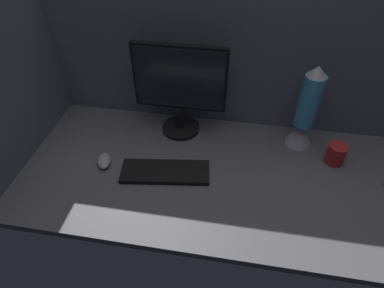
% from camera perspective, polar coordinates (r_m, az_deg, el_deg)
% --- Properties ---
extents(ground_plane, '(1.80, 0.80, 0.03)m').
position_cam_1_polar(ground_plane, '(1.41, 5.35, -5.14)').
color(ground_plane, '#515156').
extents(cubicle_wall_back, '(1.80, 0.05, 0.76)m').
position_cam_1_polar(cubicle_wall_back, '(1.48, 7.83, 16.36)').
color(cubicle_wall_back, '#565B66').
rests_on(cubicle_wall_back, ground_plane).
extents(cubicle_wall_side, '(0.05, 0.80, 0.76)m').
position_cam_1_polar(cubicle_wall_side, '(1.46, -30.62, 10.48)').
color(cubicle_wall_side, '#565B66').
rests_on(cubicle_wall_side, ground_plane).
extents(monitor, '(0.42, 0.18, 0.43)m').
position_cam_1_polar(monitor, '(1.46, -2.14, 10.06)').
color(monitor, black).
rests_on(monitor, ground_plane).
extents(keyboard, '(0.38, 0.18, 0.02)m').
position_cam_1_polar(keyboard, '(1.38, -4.73, -4.89)').
color(keyboard, black).
rests_on(keyboard, ground_plane).
extents(mouse, '(0.08, 0.11, 0.03)m').
position_cam_1_polar(mouse, '(1.46, -15.19, -2.88)').
color(mouse, '#99999E').
rests_on(mouse, ground_plane).
extents(mug_red_plastic, '(0.08, 0.08, 0.09)m').
position_cam_1_polar(mug_red_plastic, '(1.53, 23.96, -1.59)').
color(mug_red_plastic, red).
rests_on(mug_red_plastic, ground_plane).
extents(lava_lamp, '(0.12, 0.12, 0.40)m').
position_cam_1_polar(lava_lamp, '(1.50, 19.34, 5.07)').
color(lava_lamp, '#A5A5AD').
rests_on(lava_lamp, ground_plane).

